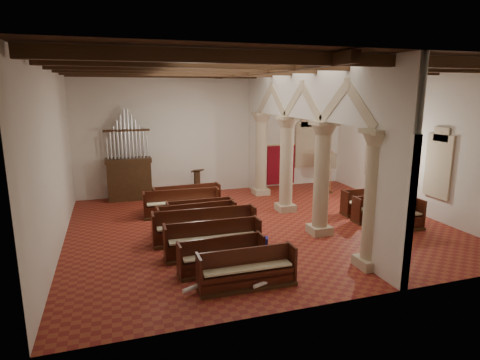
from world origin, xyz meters
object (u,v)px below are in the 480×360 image
object	(u,v)px
lectern	(197,184)
nave_pew_0	(247,275)
aisle_pew_0	(398,220)
processional_banner	(331,178)
pipe_organ	(129,171)

from	to	relation	value
lectern	nave_pew_0	distance (m)	10.03
nave_pew_0	aisle_pew_0	distance (m)	7.25
lectern	aisle_pew_0	distance (m)	9.62
nave_pew_0	aisle_pew_0	bearing A→B (deg)	20.66
processional_banner	nave_pew_0	bearing A→B (deg)	-114.13
lectern	aisle_pew_0	xyz separation A→B (m)	(6.02, -7.50, -0.17)
pipe_organ	lectern	world-z (taller)	pipe_organ
pipe_organ	aisle_pew_0	size ratio (longest dim) A/B	2.25
pipe_organ	processional_banner	size ratio (longest dim) A/B	2.03
processional_banner	aisle_pew_0	distance (m)	5.79
lectern	nave_pew_0	xyz separation A→B (m)	(-0.78, -10.00, -0.21)
pipe_organ	lectern	xyz separation A→B (m)	(3.25, -0.05, -0.82)
pipe_organ	nave_pew_0	xyz separation A→B (m)	(2.47, -10.05, -1.03)
nave_pew_0	processional_banner	bearing A→B (deg)	48.89
processional_banner	aisle_pew_0	world-z (taller)	processional_banner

